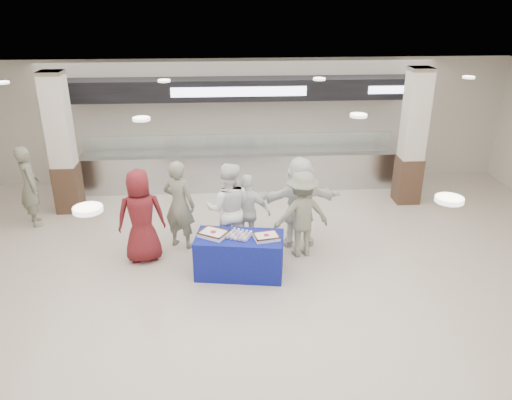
{
  "coord_description": "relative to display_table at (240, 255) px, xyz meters",
  "views": [
    {
      "loc": [
        -0.39,
        -6.75,
        4.82
      ],
      "look_at": [
        0.17,
        1.6,
        1.24
      ],
      "focal_mm": 35.0,
      "sensor_mm": 36.0,
      "label": 1
    }
  ],
  "objects": [
    {
      "name": "serving_line",
      "position": [
        0.16,
        4.28,
        0.78
      ],
      "size": [
        8.7,
        0.85,
        2.8
      ],
      "color": "#B8BBBF",
      "rests_on": "ground"
    },
    {
      "name": "chef_short",
      "position": [
        0.2,
        0.98,
        0.4
      ],
      "size": [
        0.97,
        0.61,
        1.55
      ],
      "primitive_type": "imported",
      "rotation": [
        0.0,
        0.0,
        2.87
      ],
      "color": "white",
      "rests_on": "ground"
    },
    {
      "name": "cupcake_tray",
      "position": [
        -0.0,
        -0.0,
        0.41
      ],
      "size": [
        0.49,
        0.44,
        0.06
      ],
      "color": "#A2A2A7",
      "rests_on": "display_table"
    },
    {
      "name": "ground",
      "position": [
        0.16,
        -1.11,
        -0.38
      ],
      "size": [
        14.0,
        14.0,
        0.0
      ],
      "primitive_type": "plane",
      "color": "beige",
      "rests_on": "ground"
    },
    {
      "name": "soldier_b",
      "position": [
        1.21,
        0.64,
        0.48
      ],
      "size": [
        1.2,
        0.82,
        1.7
      ],
      "primitive_type": "imported",
      "rotation": [
        0.0,
        0.0,
        3.32
      ],
      "color": "slate",
      "rests_on": "ground"
    },
    {
      "name": "column_right",
      "position": [
        4.16,
        3.09,
        1.15
      ],
      "size": [
        0.55,
        0.55,
        3.2
      ],
      "color": "#3A261A",
      "rests_on": "ground"
    },
    {
      "name": "sheet_cake_right",
      "position": [
        0.47,
        -0.11,
        0.42
      ],
      "size": [
        0.48,
        0.4,
        0.09
      ],
      "color": "white",
      "rests_on": "display_table"
    },
    {
      "name": "civilian_maroon",
      "position": [
        -1.8,
        0.64,
        0.53
      ],
      "size": [
        0.97,
        0.72,
        1.81
      ],
      "primitive_type": "imported",
      "rotation": [
        0.0,
        0.0,
        3.31
      ],
      "color": "maroon",
      "rests_on": "ground"
    },
    {
      "name": "soldier_bg",
      "position": [
        -4.41,
        2.38,
        0.51
      ],
      "size": [
        0.69,
        0.77,
        1.78
      ],
      "primitive_type": "imported",
      "rotation": [
        0.0,
        0.0,
        2.09
      ],
      "color": "slate",
      "rests_on": "ground"
    },
    {
      "name": "sheet_cake_left",
      "position": [
        -0.46,
        0.06,
        0.42
      ],
      "size": [
        0.59,
        0.55,
        0.1
      ],
      "color": "white",
      "rests_on": "display_table"
    },
    {
      "name": "column_left",
      "position": [
        -3.84,
        3.09,
        1.15
      ],
      "size": [
        0.55,
        0.55,
        3.2
      ],
      "color": "#3A261A",
      "rests_on": "ground"
    },
    {
      "name": "civilian_white",
      "position": [
        1.23,
        1.07,
        0.55
      ],
      "size": [
        1.74,
        0.63,
        1.85
      ],
      "primitive_type": "imported",
      "rotation": [
        0.0,
        0.0,
        3.19
      ],
      "color": "white",
      "rests_on": "ground"
    },
    {
      "name": "display_table",
      "position": [
        0.0,
        0.0,
        0.0
      ],
      "size": [
        1.65,
        1.01,
        0.75
      ],
      "primitive_type": "cube",
      "rotation": [
        0.0,
        0.0,
        -0.15
      ],
      "color": "navy",
      "rests_on": "ground"
    },
    {
      "name": "chef_tall",
      "position": [
        -0.17,
        0.82,
        0.55
      ],
      "size": [
        0.94,
        0.75,
        1.84
      ],
      "primitive_type": "imported",
      "rotation": [
        0.0,
        0.0,
        3.08
      ],
      "color": "white",
      "rests_on": "ground"
    },
    {
      "name": "soldier_a",
      "position": [
        -1.13,
        1.14,
        0.53
      ],
      "size": [
        0.78,
        0.67,
        1.81
      ],
      "primitive_type": "imported",
      "rotation": [
        0.0,
        0.0,
        2.71
      ],
      "color": "slate",
      "rests_on": "ground"
    }
  ]
}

